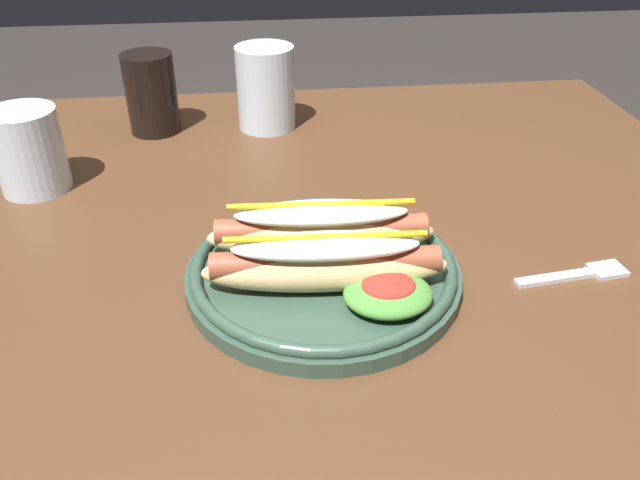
# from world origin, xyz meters

# --- Properties ---
(dining_table) EXTENTS (1.15, 0.82, 0.74)m
(dining_table) POSITION_xyz_m (0.00, 0.00, 0.63)
(dining_table) COLOR #51331E
(dining_table) RESTS_ON ground_plane
(hot_dog_plate) EXTENTS (0.27, 0.27, 0.08)m
(hot_dog_plate) POSITION_xyz_m (0.04, -0.16, 0.77)
(hot_dog_plate) COLOR #334C3D
(hot_dog_plate) RESTS_ON dining_table
(fork) EXTENTS (0.12, 0.03, 0.00)m
(fork) POSITION_xyz_m (0.29, -0.18, 0.74)
(fork) COLOR silver
(fork) RESTS_ON dining_table
(soda_cup) EXTENTS (0.07, 0.07, 0.12)m
(soda_cup) POSITION_xyz_m (-0.17, 0.25, 0.80)
(soda_cup) COLOR black
(soda_cup) RESTS_ON dining_table
(water_cup) EXTENTS (0.09, 0.09, 0.12)m
(water_cup) POSITION_xyz_m (-0.01, 0.25, 0.80)
(water_cup) COLOR silver
(water_cup) RESTS_ON dining_table
(extra_cup) EXTENTS (0.08, 0.08, 0.10)m
(extra_cup) POSITION_xyz_m (-0.30, 0.08, 0.79)
(extra_cup) COLOR silver
(extra_cup) RESTS_ON dining_table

